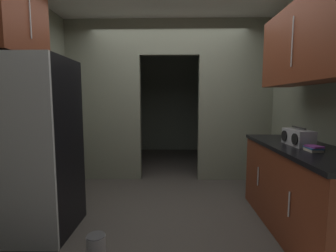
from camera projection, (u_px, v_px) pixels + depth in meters
name	position (u px, v px, depth m)	size (l,w,h in m)	color
ground	(167.00, 214.00, 2.87)	(20.00, 20.00, 0.00)	#47423D
kitchen_partition	(169.00, 97.00, 4.04)	(3.41, 0.12, 2.66)	gray
adjoining_room_shell	(170.00, 101.00, 5.79)	(3.41, 2.54, 2.66)	gray
refrigerator	(36.00, 147.00, 2.42)	(0.71, 0.72, 1.77)	black
lower_cabinet_run	(303.00, 190.00, 2.43)	(0.65, 1.73, 0.89)	maroon
upper_cabinet_counterside	(312.00, 42.00, 2.27)	(0.36, 1.56, 0.78)	maroon
upper_cabinet_fridgeside	(12.00, 13.00, 2.38)	(0.36, 0.78, 0.84)	maroon
boombox	(298.00, 137.00, 2.46)	(0.18, 0.37, 0.19)	#B2B2B7
book_stack	(314.00, 148.00, 2.17)	(0.13, 0.17, 0.05)	beige
paint_can	(96.00, 247.00, 2.07)	(0.16, 0.16, 0.20)	#99999E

